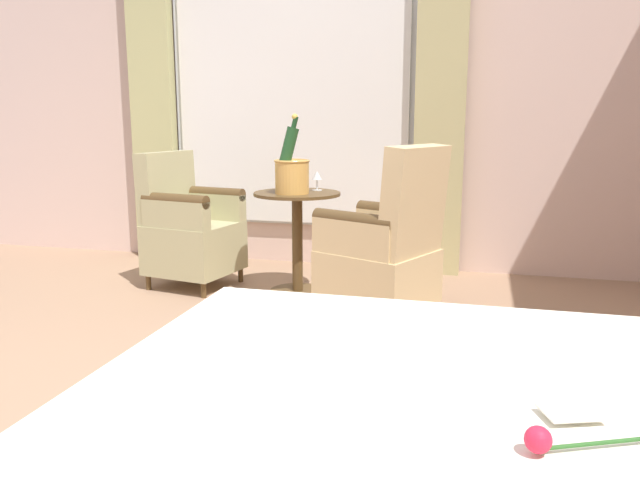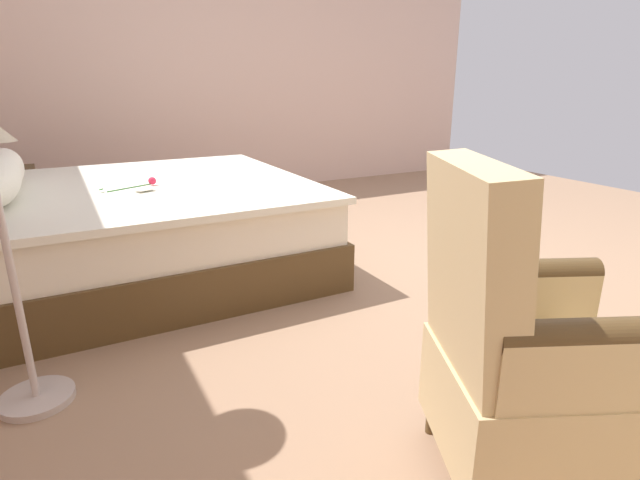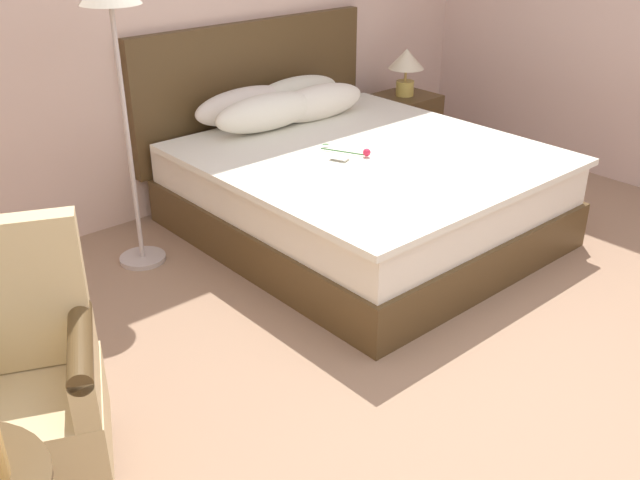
# 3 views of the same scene
# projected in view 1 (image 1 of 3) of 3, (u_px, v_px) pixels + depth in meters

# --- Properties ---
(ground_plane) EXTENTS (7.47, 7.47, 0.00)m
(ground_plane) POSITION_uv_depth(u_px,v_px,m) (57.00, 440.00, 2.28)
(ground_plane) COLOR #9D795D
(wall_window_side) EXTENTS (0.27, 5.86, 2.78)m
(wall_window_side) POSITION_uv_depth(u_px,v_px,m) (293.00, 89.00, 4.89)
(wall_window_side) COLOR beige
(wall_window_side) RESTS_ON ground
(side_table_round) EXTENTS (0.56, 0.56, 0.69)m
(side_table_round) POSITION_uv_depth(u_px,v_px,m) (297.00, 236.00, 4.09)
(side_table_round) COLOR #503A1F
(side_table_round) RESTS_ON ground
(champagne_bucket) EXTENTS (0.23, 0.23, 0.50)m
(champagne_bucket) POSITION_uv_depth(u_px,v_px,m) (291.00, 171.00, 3.94)
(champagne_bucket) COLOR gold
(champagne_bucket) RESTS_ON side_table_round
(wine_glass_near_bucket) EXTENTS (0.07, 0.07, 0.13)m
(wine_glass_near_bucket) POSITION_uv_depth(u_px,v_px,m) (317.00, 177.00, 4.11)
(wine_glass_near_bucket) COLOR white
(wine_glass_near_bucket) RESTS_ON side_table_round
(wine_glass_near_edge) EXTENTS (0.08, 0.08, 0.15)m
(wine_glass_near_edge) POSITION_uv_depth(u_px,v_px,m) (284.00, 174.00, 4.15)
(wine_glass_near_edge) COLOR white
(wine_glass_near_edge) RESTS_ON side_table_round
(snack_plate) EXTENTS (0.14, 0.14, 0.04)m
(snack_plate) POSITION_uv_depth(u_px,v_px,m) (298.00, 188.00, 4.18)
(snack_plate) COLOR white
(snack_plate) RESTS_ON side_table_round
(armchair_by_window) EXTENTS (0.71, 0.75, 1.02)m
(armchair_by_window) POSITION_uv_depth(u_px,v_px,m) (385.00, 251.00, 3.51)
(armchair_by_window) COLOR #503A1F
(armchair_by_window) RESTS_ON ground
(armchair_facing_bed) EXTENTS (0.62, 0.64, 0.93)m
(armchair_facing_bed) POSITION_uv_depth(u_px,v_px,m) (189.00, 229.00, 4.33)
(armchair_facing_bed) COLOR #503A1F
(armchair_facing_bed) RESTS_ON ground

